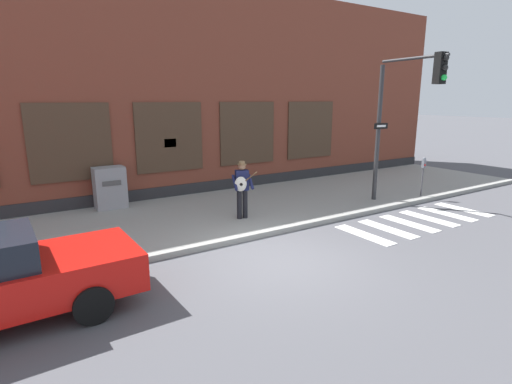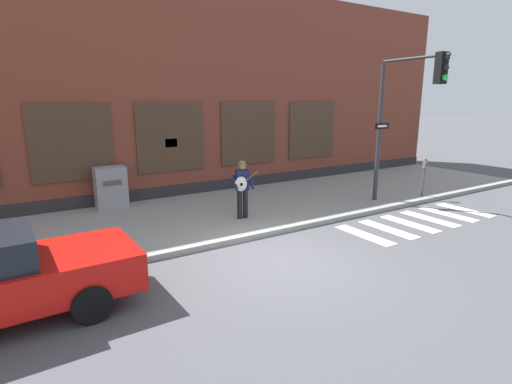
{
  "view_description": "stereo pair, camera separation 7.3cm",
  "coord_description": "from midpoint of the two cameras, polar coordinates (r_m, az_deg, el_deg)",
  "views": [
    {
      "loc": [
        -5.07,
        -6.97,
        3.64
      ],
      "look_at": [
        0.52,
        1.8,
        1.21
      ],
      "focal_mm": 28.0,
      "sensor_mm": 36.0,
      "label": 1
    },
    {
      "loc": [
        -5.01,
        -7.01,
        3.64
      ],
      "look_at": [
        0.52,
        1.8,
        1.21
      ],
      "focal_mm": 28.0,
      "sensor_mm": 36.0,
      "label": 2
    }
  ],
  "objects": [
    {
      "name": "ground_plane",
      "position": [
        9.35,
        3.08,
        -9.78
      ],
      "size": [
        160.0,
        160.0,
        0.0
      ],
      "primitive_type": "plane",
      "color": "#4C4C51"
    },
    {
      "name": "sidewalk",
      "position": [
        12.71,
        -7.78,
        -3.29
      ],
      "size": [
        28.0,
        5.24,
        0.14
      ],
      "color": "gray",
      "rests_on": "ground"
    },
    {
      "name": "building_backdrop",
      "position": [
        16.51,
        -15.15,
        13.49
      ],
      "size": [
        28.0,
        4.06,
        7.75
      ],
      "color": "brown",
      "rests_on": "ground"
    },
    {
      "name": "crosswalk",
      "position": [
        13.19,
        22.1,
        -3.84
      ],
      "size": [
        5.2,
        1.9,
        0.01
      ],
      "color": "silver",
      "rests_on": "ground"
    },
    {
      "name": "busker",
      "position": [
        11.76,
        -2.2,
        0.81
      ],
      "size": [
        0.72,
        0.66,
        1.73
      ],
      "color": "black",
      "rests_on": "sidewalk"
    },
    {
      "name": "traffic_light",
      "position": [
        13.77,
        20.09,
        11.64
      ],
      "size": [
        0.65,
        2.56,
        4.79
      ],
      "color": "#2D2D30",
      "rests_on": "sidewalk"
    },
    {
      "name": "parking_meter",
      "position": [
        15.83,
        22.64,
        2.85
      ],
      "size": [
        0.13,
        0.11,
        1.44
      ],
      "color": "#47474C",
      "rests_on": "sidewalk"
    },
    {
      "name": "utility_box",
      "position": [
        13.85,
        -20.28,
        0.59
      ],
      "size": [
        0.97,
        0.64,
        1.36
      ],
      "color": "gray",
      "rests_on": "sidewalk"
    }
  ]
}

